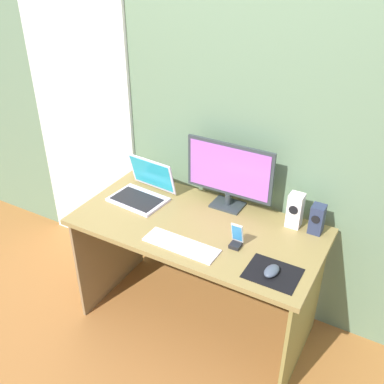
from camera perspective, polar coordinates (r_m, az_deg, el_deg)
ground_plane at (r=2.90m, az=0.61°, el=-16.09°), size 8.00×8.00×0.00m
wall_back at (r=2.49m, az=5.22°, el=10.25°), size 6.00×0.04×2.50m
door_left at (r=3.13m, az=-13.84°, el=9.14°), size 0.82×0.02×2.02m
desk at (r=2.51m, az=0.69°, el=-7.06°), size 1.36×0.67×0.73m
monitor at (r=2.48m, az=4.78°, el=2.42°), size 0.52×0.14×0.39m
speaker_right at (r=2.41m, az=15.75°, el=-3.36°), size 0.07×0.08×0.16m
speaker_near_monitor at (r=2.42m, az=13.09°, el=-2.30°), size 0.08×0.08×0.19m
laptop at (r=2.65m, az=-6.35°, el=0.15°), size 0.34×0.30×0.23m
keyboard_external at (r=2.27m, az=-1.40°, el=-6.83°), size 0.40×0.13×0.01m
mousepad at (r=2.14m, az=10.32°, el=-10.21°), size 0.25×0.20×0.00m
mouse at (r=2.12m, az=10.18°, el=-9.94°), size 0.07×0.11×0.04m
phone_in_dock at (r=2.25m, az=5.73°, el=-5.97°), size 0.06×0.06×0.14m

